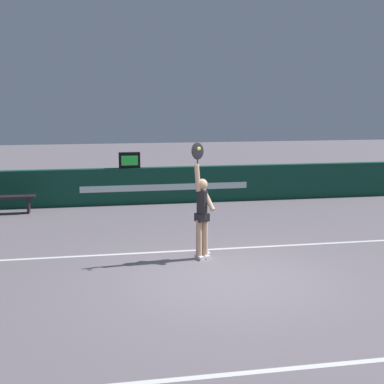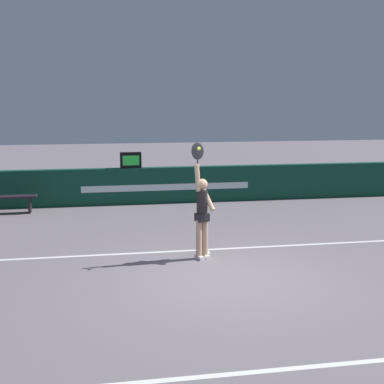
% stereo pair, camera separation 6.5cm
% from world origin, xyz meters
% --- Properties ---
extents(ground_plane, '(60.00, 60.00, 0.00)m').
position_xyz_m(ground_plane, '(0.00, 0.00, 0.00)').
color(ground_plane, slate).
extents(court_lines, '(11.73, 5.26, 0.00)m').
position_xyz_m(court_lines, '(0.00, -0.67, 0.00)').
color(court_lines, white).
rests_on(court_lines, ground).
extents(back_wall, '(16.55, 0.30, 1.12)m').
position_xyz_m(back_wall, '(-0.00, 7.24, 0.56)').
color(back_wall, '#0F3E2E').
rests_on(back_wall, ground).
extents(speed_display, '(0.64, 0.19, 0.48)m').
position_xyz_m(speed_display, '(-1.24, 7.23, 1.36)').
color(speed_display, black).
rests_on(speed_display, back_wall).
extents(tennis_player, '(0.50, 0.42, 2.38)m').
position_xyz_m(tennis_player, '(-0.20, 1.28, 0.98)').
color(tennis_player, tan).
rests_on(tennis_player, ground).
extents(tennis_ball, '(0.07, 0.07, 0.07)m').
position_xyz_m(tennis_ball, '(-0.29, 1.14, 2.25)').
color(tennis_ball, '#C6DF2C').
extents(courtside_bench_near, '(1.68, 0.36, 0.50)m').
position_xyz_m(courtside_bench_near, '(-4.80, 6.45, 0.39)').
color(courtside_bench_near, black).
rests_on(courtside_bench_near, ground).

